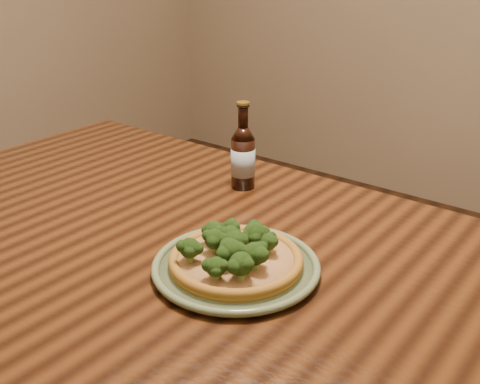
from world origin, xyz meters
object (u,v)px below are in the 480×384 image
Objects in this scene: pizza at (235,256)px; beer_bottle at (243,157)px; plate at (236,266)px; table at (198,285)px.

beer_bottle is (-0.22, 0.31, 0.05)m from pizza.
pizza is 1.14× the size of beer_bottle.
pizza reaches higher than plate.
table is 0.18m from pizza.
pizza is (-0.00, -0.00, 0.02)m from plate.
table is at bearing 166.14° from plate.
beer_bottle reaches higher than table.
table is 6.79× the size of pizza.
plate reaches higher than table.
beer_bottle is (-0.22, 0.31, 0.07)m from plate.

